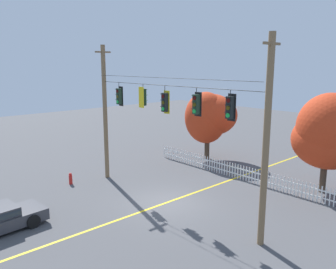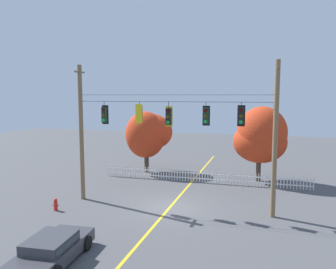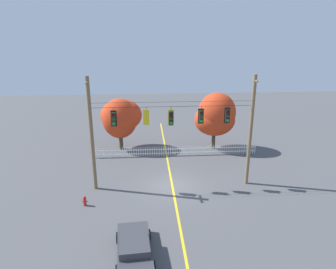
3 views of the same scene
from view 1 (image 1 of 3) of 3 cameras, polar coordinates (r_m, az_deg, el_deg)
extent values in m
plane|color=#4C4C4F|center=(19.36, -0.27, -11.25)|extent=(80.00, 80.00, 0.00)
cube|color=gold|center=(19.35, -0.27, -11.24)|extent=(0.16, 36.00, 0.01)
cylinder|color=brown|center=(22.87, -10.38, 3.46)|extent=(0.28, 0.28, 8.72)
cylinder|color=brown|center=(14.33, 15.94, -1.54)|extent=(0.28, 0.28, 8.72)
cube|color=brown|center=(22.67, -10.74, 13.29)|extent=(0.10, 1.10, 0.10)
cube|color=brown|center=(14.00, 16.84, 14.25)|extent=(0.10, 1.10, 0.10)
cylinder|color=black|center=(17.88, -0.29, 8.12)|extent=(11.77, 0.02, 0.02)
cylinder|color=black|center=(17.70, -0.91, 9.39)|extent=(11.77, 0.02, 0.02)
cylinder|color=black|center=(21.29, -8.15, 8.06)|extent=(0.03, 0.03, 0.36)
cube|color=black|center=(21.41, -7.81, 6.31)|extent=(0.43, 0.02, 1.20)
cube|color=#1E3323|center=(21.34, -8.10, 6.29)|extent=(0.30, 0.24, 0.97)
cylinder|color=#410706|center=(21.24, -8.43, 7.12)|extent=(0.20, 0.03, 0.20)
cube|color=#1E3323|center=(21.20, -8.54, 7.43)|extent=(0.22, 0.12, 0.06)
cylinder|color=#463B09|center=(21.26, -8.40, 6.26)|extent=(0.20, 0.03, 0.20)
cube|color=#1E3323|center=(21.23, -8.51, 6.56)|extent=(0.22, 0.12, 0.06)
cylinder|color=green|center=(21.29, -8.37, 5.40)|extent=(0.20, 0.03, 0.20)
cube|color=#1E3323|center=(21.26, -8.48, 5.69)|extent=(0.22, 0.12, 0.06)
cylinder|color=black|center=(19.38, -4.17, 7.96)|extent=(0.03, 0.03, 0.27)
cube|color=yellow|center=(19.34, -4.45, 6.16)|extent=(0.43, 0.02, 1.16)
cube|color=black|center=(19.42, -4.15, 6.19)|extent=(0.30, 0.24, 0.94)
cylinder|color=#410706|center=(19.48, -3.85, 7.13)|extent=(0.20, 0.03, 0.20)
cube|color=black|center=(19.50, -3.75, 7.47)|extent=(0.22, 0.12, 0.06)
cylinder|color=#463B09|center=(19.51, -3.83, 6.22)|extent=(0.20, 0.03, 0.20)
cube|color=black|center=(19.52, -3.73, 6.56)|extent=(0.22, 0.12, 0.06)
cylinder|color=green|center=(19.54, -3.82, 5.30)|extent=(0.20, 0.03, 0.20)
cube|color=black|center=(19.55, -3.72, 5.65)|extent=(0.22, 0.12, 0.06)
cylinder|color=black|center=(17.98, -0.53, 7.52)|extent=(0.03, 0.03, 0.39)
cube|color=yellow|center=(18.12, -0.22, 5.38)|extent=(0.43, 0.02, 1.22)
cube|color=black|center=(18.04, -0.53, 5.35)|extent=(0.30, 0.24, 0.98)
cylinder|color=#410706|center=(17.92, -0.85, 6.36)|extent=(0.20, 0.03, 0.20)
cube|color=black|center=(17.88, -0.96, 6.71)|extent=(0.22, 0.12, 0.06)
cylinder|color=#463B09|center=(17.95, -0.85, 5.32)|extent=(0.20, 0.03, 0.20)
cube|color=black|center=(17.91, -0.96, 5.67)|extent=(0.22, 0.12, 0.06)
cylinder|color=green|center=(17.99, -0.85, 4.28)|extent=(0.20, 0.03, 0.20)
cube|color=black|center=(17.94, -0.95, 4.63)|extent=(0.22, 0.12, 0.06)
cylinder|color=black|center=(16.37, 4.74, 7.19)|extent=(0.03, 0.03, 0.33)
cube|color=black|center=(16.53, 5.01, 5.03)|extent=(0.43, 0.02, 1.16)
cube|color=#1E3323|center=(16.43, 4.70, 5.00)|extent=(0.30, 0.24, 0.93)
cylinder|color=#410706|center=(16.30, 4.40, 6.05)|extent=(0.20, 0.03, 0.20)
cube|color=#1E3323|center=(16.26, 4.29, 6.44)|extent=(0.22, 0.12, 0.06)
cylinder|color=#463B09|center=(16.33, 4.38, 4.96)|extent=(0.20, 0.03, 0.20)
cube|color=#1E3323|center=(16.29, 4.28, 5.35)|extent=(0.22, 0.12, 0.06)
cylinder|color=green|center=(16.37, 4.36, 3.88)|extent=(0.20, 0.03, 0.20)
cube|color=#1E3323|center=(16.32, 4.26, 4.27)|extent=(0.22, 0.12, 0.06)
cylinder|color=black|center=(15.09, 10.30, 6.77)|extent=(0.03, 0.03, 0.29)
cube|color=black|center=(15.25, 10.52, 4.44)|extent=(0.43, 0.02, 1.20)
cube|color=black|center=(15.15, 10.22, 4.40)|extent=(0.30, 0.24, 0.97)
cylinder|color=#410706|center=(15.01, 9.94, 5.59)|extent=(0.20, 0.03, 0.20)
cube|color=black|center=(14.96, 9.85, 6.02)|extent=(0.22, 0.12, 0.06)
cylinder|color=#463B09|center=(15.04, 9.90, 4.37)|extent=(0.20, 0.03, 0.20)
cube|color=black|center=(14.99, 9.81, 4.79)|extent=(0.22, 0.12, 0.06)
cylinder|color=green|center=(15.09, 9.86, 3.15)|extent=(0.20, 0.03, 0.20)
cube|color=black|center=(15.03, 9.77, 3.57)|extent=(0.22, 0.12, 0.06)
cube|color=white|center=(28.31, -0.64, -2.80)|extent=(0.06, 0.04, 0.99)
cube|color=white|center=(28.15, -0.34, -2.88)|extent=(0.06, 0.04, 0.99)
cube|color=white|center=(27.99, -0.03, -2.97)|extent=(0.06, 0.04, 0.99)
cube|color=white|center=(27.83, 0.28, -3.05)|extent=(0.06, 0.04, 0.99)
cube|color=white|center=(27.67, 0.59, -3.14)|extent=(0.06, 0.04, 0.99)
cube|color=white|center=(27.51, 0.91, -3.23)|extent=(0.06, 0.04, 0.99)
cube|color=white|center=(27.35, 1.23, -3.32)|extent=(0.06, 0.04, 0.99)
cube|color=white|center=(27.19, 1.56, -3.40)|extent=(0.06, 0.04, 0.99)
cube|color=white|center=(27.04, 1.89, -3.49)|extent=(0.06, 0.04, 0.99)
cube|color=white|center=(26.88, 2.22, -3.59)|extent=(0.06, 0.04, 0.99)
cube|color=white|center=(26.73, 2.56, -3.68)|extent=(0.06, 0.04, 0.99)
cube|color=white|center=(26.58, 2.90, -3.77)|extent=(0.06, 0.04, 0.99)
cube|color=white|center=(26.43, 3.25, -3.86)|extent=(0.06, 0.04, 0.99)
cube|color=white|center=(26.27, 3.60, -3.96)|extent=(0.06, 0.04, 0.99)
cube|color=white|center=(26.12, 3.95, -4.05)|extent=(0.06, 0.04, 0.99)
cube|color=white|center=(25.98, 4.31, -4.15)|extent=(0.06, 0.04, 0.99)
cube|color=white|center=(25.83, 4.67, -4.25)|extent=(0.06, 0.04, 0.99)
cube|color=white|center=(25.68, 5.03, -4.35)|extent=(0.06, 0.04, 0.99)
cube|color=white|center=(25.54, 5.40, -4.44)|extent=(0.06, 0.04, 0.99)
cube|color=white|center=(25.39, 5.78, -4.54)|extent=(0.06, 0.04, 0.99)
cube|color=white|center=(25.25, 6.16, -4.65)|extent=(0.06, 0.04, 0.99)
cube|color=white|center=(25.11, 6.54, -4.75)|extent=(0.06, 0.04, 0.99)
cube|color=white|center=(24.97, 6.93, -4.85)|extent=(0.06, 0.04, 0.99)
cube|color=white|center=(24.83, 7.32, -4.96)|extent=(0.06, 0.04, 0.99)
cube|color=white|center=(24.69, 7.72, -5.06)|extent=(0.06, 0.04, 0.99)
cube|color=white|center=(24.55, 8.12, -5.17)|extent=(0.06, 0.04, 0.99)
cube|color=white|center=(24.41, 8.53, -5.27)|extent=(0.06, 0.04, 0.99)
cube|color=white|center=(24.28, 8.94, -5.38)|extent=(0.06, 0.04, 0.99)
cube|color=white|center=(24.15, 9.35, -5.49)|extent=(0.06, 0.04, 0.99)
cube|color=white|center=(24.02, 9.77, -5.60)|extent=(0.06, 0.04, 0.99)
cube|color=white|center=(23.89, 10.20, -5.71)|extent=(0.06, 0.04, 0.99)
cube|color=white|center=(23.76, 10.63, -5.82)|extent=(0.06, 0.04, 0.99)
cube|color=white|center=(23.63, 11.06, -5.93)|extent=(0.06, 0.04, 0.99)
cube|color=white|center=(23.50, 11.50, -6.05)|extent=(0.06, 0.04, 0.99)
cube|color=white|center=(23.38, 11.94, -6.16)|extent=(0.06, 0.04, 0.99)
cube|color=white|center=(23.26, 12.39, -6.27)|extent=(0.06, 0.04, 0.99)
cube|color=white|center=(23.13, 12.85, -6.39)|extent=(0.06, 0.04, 0.99)
cube|color=white|center=(23.01, 13.31, -6.51)|extent=(0.06, 0.04, 0.99)
cube|color=white|center=(22.90, 13.77, -6.62)|extent=(0.06, 0.04, 0.99)
cube|color=white|center=(22.78, 14.24, -6.74)|extent=(0.06, 0.04, 0.99)
cube|color=white|center=(22.66, 14.71, -6.86)|extent=(0.06, 0.04, 0.99)
cube|color=white|center=(22.55, 15.19, -6.98)|extent=(0.06, 0.04, 0.99)
cube|color=white|center=(22.44, 15.68, -7.10)|extent=(0.06, 0.04, 0.99)
cube|color=white|center=(22.33, 16.17, -7.22)|extent=(0.06, 0.04, 0.99)
cube|color=white|center=(22.22, 16.66, -7.34)|extent=(0.06, 0.04, 0.99)
cube|color=white|center=(22.11, 17.16, -7.46)|extent=(0.06, 0.04, 0.99)
cube|color=white|center=(22.01, 17.67, -7.59)|extent=(0.06, 0.04, 0.99)
cube|color=white|center=(21.90, 18.18, -7.71)|extent=(0.06, 0.04, 0.99)
cube|color=white|center=(21.80, 18.69, -7.83)|extent=(0.06, 0.04, 0.99)
cube|color=white|center=(21.70, 19.21, -7.96)|extent=(0.06, 0.04, 0.99)
cube|color=white|center=(21.61, 19.73, -8.08)|extent=(0.06, 0.04, 0.99)
cube|color=white|center=(21.51, 20.26, -8.21)|extent=(0.06, 0.04, 0.99)
cube|color=white|center=(21.42, 20.80, -8.33)|extent=(0.06, 0.04, 0.99)
cube|color=white|center=(21.32, 21.34, -8.46)|extent=(0.06, 0.04, 0.99)
cube|color=white|center=(21.23, 21.88, -8.59)|extent=(0.06, 0.04, 0.99)
cube|color=white|center=(21.15, 22.43, -8.71)|extent=(0.06, 0.04, 0.99)
cube|color=white|center=(21.06, 22.99, -8.84)|extent=(0.06, 0.04, 0.99)
cube|color=white|center=(20.98, 23.55, -8.97)|extent=(0.06, 0.04, 0.99)
cube|color=white|center=(20.90, 24.11, -9.09)|extent=(0.06, 0.04, 0.99)
cube|color=white|center=(20.82, 24.68, -9.22)|extent=(0.06, 0.04, 0.99)
cube|color=white|center=(20.74, 25.26, -9.35)|extent=(0.06, 0.04, 0.99)
cube|color=white|center=(20.66, 25.84, -9.48)|extent=(0.06, 0.04, 0.99)
cube|color=white|center=(23.22, 12.87, -6.84)|extent=(16.16, 0.03, 0.08)
cube|color=white|center=(23.09, 12.91, -5.86)|extent=(16.16, 0.03, 0.08)
cylinder|color=#473828|center=(27.95, 6.48, -1.80)|extent=(0.40, 0.40, 2.18)
ellipsoid|color=red|center=(27.33, 6.25, 2.80)|extent=(3.55, 3.03, 4.07)
ellipsoid|color=red|center=(27.62, 7.23, 3.29)|extent=(4.21, 3.83, 3.28)
cylinder|color=#473828|center=(22.53, 24.36, -5.98)|extent=(0.37, 0.37, 2.24)
ellipsoid|color=red|center=(22.03, 24.88, -0.95)|extent=(4.17, 3.55, 3.31)
ellipsoid|color=red|center=(21.71, 25.30, 0.94)|extent=(3.81, 3.53, 4.06)
cylinder|color=black|center=(19.18, -23.74, -11.46)|extent=(0.23, 0.65, 0.64)
cylinder|color=black|center=(17.66, -21.41, -13.28)|extent=(0.23, 0.65, 0.64)
cube|color=white|center=(19.03, -21.09, -10.67)|extent=(0.20, 0.05, 0.10)
cube|color=white|center=(18.21, -19.73, -11.60)|extent=(0.20, 0.05, 0.10)
cylinder|color=red|center=(22.95, -15.84, -7.23)|extent=(0.22, 0.22, 0.57)
sphere|color=red|center=(22.84, -15.88, -6.39)|extent=(0.20, 0.20, 0.20)
cylinder|color=red|center=(23.07, -16.01, -7.06)|extent=(0.08, 0.08, 0.08)
cylinder|color=red|center=(22.82, -15.67, -7.26)|extent=(0.08, 0.08, 0.08)
camera|label=2|loc=(10.75, -84.75, -2.51)|focal=36.11mm
camera|label=3|loc=(18.52, -77.62, 14.99)|focal=32.65mm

